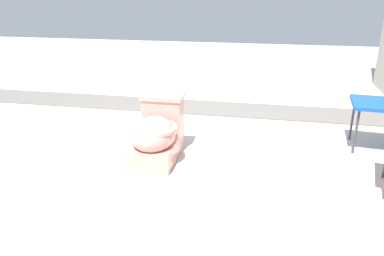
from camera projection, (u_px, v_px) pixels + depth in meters
ground_plane at (164, 151)px, 3.35m from camera, size 14.00×14.00×0.00m
gravel_strip at (234, 109)px, 4.46m from camera, size 0.56×8.00×0.01m
toilet at (157, 135)px, 3.12m from camera, size 0.63×0.39×0.52m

